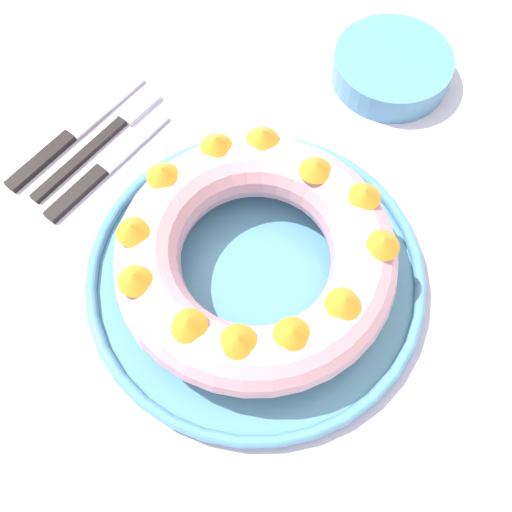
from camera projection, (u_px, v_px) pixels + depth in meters
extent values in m
plane|color=gray|center=(258.00, 419.00, 1.28)|extent=(8.00, 8.00, 0.00)
cube|color=silver|center=(260.00, 287.00, 0.63)|extent=(1.15, 1.14, 0.03)
cylinder|color=brown|center=(220.00, 49.00, 1.27)|extent=(0.06, 0.06, 0.71)
cylinder|color=#518EB2|center=(256.00, 276.00, 0.61)|extent=(0.33, 0.33, 0.01)
torus|color=#518EB2|center=(256.00, 272.00, 0.61)|extent=(0.35, 0.35, 0.01)
torus|color=#E09EAD|center=(256.00, 256.00, 0.57)|extent=(0.27, 0.27, 0.06)
cone|color=orange|center=(216.00, 142.00, 0.59)|extent=(0.04, 0.04, 0.01)
cone|color=orange|center=(163.00, 171.00, 0.57)|extent=(0.04, 0.04, 0.01)
cone|color=orange|center=(132.00, 228.00, 0.54)|extent=(0.05, 0.05, 0.01)
cone|color=orange|center=(134.00, 277.00, 0.52)|extent=(0.05, 0.05, 0.01)
cone|color=orange|center=(191.00, 326.00, 0.50)|extent=(0.04, 0.04, 0.01)
cone|color=orange|center=(238.00, 339.00, 0.50)|extent=(0.04, 0.04, 0.01)
cone|color=orange|center=(292.00, 332.00, 0.50)|extent=(0.04, 0.04, 0.01)
cone|color=orange|center=(348.00, 297.00, 0.51)|extent=(0.04, 0.04, 0.01)
cone|color=orange|center=(383.00, 242.00, 0.54)|extent=(0.04, 0.04, 0.01)
cone|color=orange|center=(365.00, 193.00, 0.56)|extent=(0.04, 0.04, 0.01)
cone|color=orange|center=(316.00, 166.00, 0.57)|extent=(0.04, 0.04, 0.01)
cone|color=orange|center=(263.00, 135.00, 0.59)|extent=(0.04, 0.04, 0.01)
cube|color=black|center=(80.00, 159.00, 0.68)|extent=(0.01, 0.14, 0.01)
cube|color=silver|center=(139.00, 106.00, 0.71)|extent=(0.02, 0.05, 0.01)
cube|color=black|center=(41.00, 161.00, 0.68)|extent=(0.02, 0.09, 0.01)
cube|color=silver|center=(106.00, 105.00, 0.71)|extent=(0.02, 0.11, 0.00)
cube|color=black|center=(76.00, 194.00, 0.66)|extent=(0.02, 0.08, 0.01)
cube|color=silver|center=(134.00, 141.00, 0.69)|extent=(0.02, 0.10, 0.00)
cylinder|color=#518EB2|center=(391.00, 68.00, 0.72)|extent=(0.14, 0.14, 0.04)
cube|color=white|center=(503.00, 471.00, 0.53)|extent=(0.18, 0.13, 0.00)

